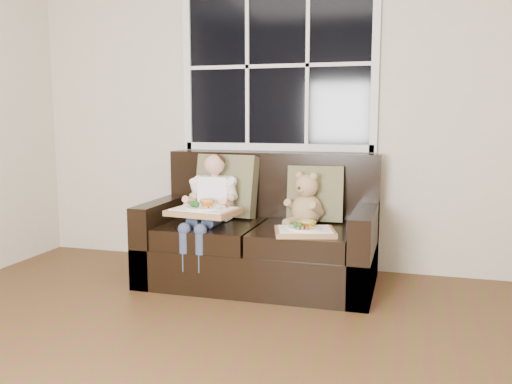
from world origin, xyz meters
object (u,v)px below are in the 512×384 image
(loveseat, at_px, (262,240))
(tray_left, at_px, (204,210))
(teddy_bear, at_px, (306,203))
(tray_right, at_px, (305,230))
(child, at_px, (211,199))

(loveseat, bearing_deg, tray_left, -139.83)
(teddy_bear, height_order, tray_left, teddy_bear)
(tray_left, bearing_deg, tray_right, 5.89)
(loveseat, xyz_separation_m, tray_left, (-0.35, -0.30, 0.27))
(loveseat, distance_m, teddy_bear, 0.45)
(tray_left, bearing_deg, child, 102.95)
(child, bearing_deg, loveseat, 17.40)
(tray_left, bearing_deg, teddy_bear, 32.05)
(loveseat, relative_size, teddy_bear, 4.17)
(child, relative_size, tray_right, 1.67)
(loveseat, height_order, tray_left, loveseat)
(child, xyz_separation_m, tray_right, (0.76, -0.21, -0.15))
(teddy_bear, xyz_separation_m, tray_right, (0.06, -0.34, -0.13))
(loveseat, distance_m, tray_right, 0.54)
(teddy_bear, height_order, tray_right, teddy_bear)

